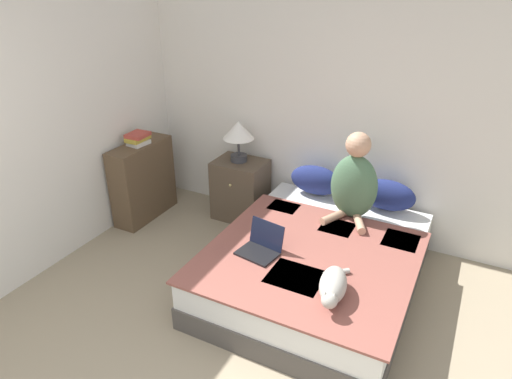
# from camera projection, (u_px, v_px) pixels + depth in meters

# --- Properties ---
(wall_back) EXTENTS (5.19, 0.05, 2.55)m
(wall_back) POSITION_uv_depth(u_px,v_px,m) (349.00, 107.00, 4.21)
(wall_back) COLOR silver
(wall_back) RESTS_ON ground_plane
(wall_side) EXTENTS (0.05, 4.14, 2.55)m
(wall_side) POSITION_uv_depth(u_px,v_px,m) (46.00, 122.00, 3.81)
(wall_side) COLOR silver
(wall_side) RESTS_ON ground_plane
(bed) EXTENTS (1.58, 1.95, 0.43)m
(bed) POSITION_uv_depth(u_px,v_px,m) (316.00, 266.00, 3.79)
(bed) COLOR #4C4742
(bed) RESTS_ON ground_plane
(pillow_near) EXTENTS (0.51, 0.22, 0.29)m
(pillow_near) POSITION_uv_depth(u_px,v_px,m) (316.00, 180.00, 4.44)
(pillow_near) COLOR navy
(pillow_near) RESTS_ON bed
(pillow_far) EXTENTS (0.51, 0.22, 0.29)m
(pillow_far) POSITION_uv_depth(u_px,v_px,m) (387.00, 195.00, 4.15)
(pillow_far) COLOR navy
(pillow_far) RESTS_ON bed
(person_sitting) EXTENTS (0.41, 0.40, 0.79)m
(person_sitting) POSITION_uv_depth(u_px,v_px,m) (354.00, 182.00, 3.94)
(person_sitting) COLOR #476B4C
(person_sitting) RESTS_ON bed
(cat_tabby) EXTENTS (0.26, 0.56, 0.18)m
(cat_tabby) POSITION_uv_depth(u_px,v_px,m) (333.00, 286.00, 3.06)
(cat_tabby) COLOR #A8A399
(cat_tabby) RESTS_ON bed
(laptop_open) EXTENTS (0.34, 0.31, 0.23)m
(laptop_open) POSITION_uv_depth(u_px,v_px,m) (261.00, 247.00, 3.57)
(laptop_open) COLOR black
(laptop_open) RESTS_ON bed
(nightstand) EXTENTS (0.53, 0.43, 0.64)m
(nightstand) POSITION_uv_depth(u_px,v_px,m) (240.00, 189.00, 4.82)
(nightstand) COLOR brown
(nightstand) RESTS_ON ground_plane
(table_lamp) EXTENTS (0.32, 0.32, 0.42)m
(table_lamp) POSITION_uv_depth(u_px,v_px,m) (238.00, 133.00, 4.56)
(table_lamp) COLOR #38383D
(table_lamp) RESTS_ON nightstand
(bookshelf) EXTENTS (0.27, 0.74, 0.82)m
(bookshelf) POSITION_uv_depth(u_px,v_px,m) (143.00, 181.00, 4.81)
(bookshelf) COLOR brown
(bookshelf) RESTS_ON ground_plane
(book_stack_top) EXTENTS (0.19, 0.24, 0.12)m
(book_stack_top) POSITION_uv_depth(u_px,v_px,m) (138.00, 138.00, 4.59)
(book_stack_top) COLOR beige
(book_stack_top) RESTS_ON bookshelf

